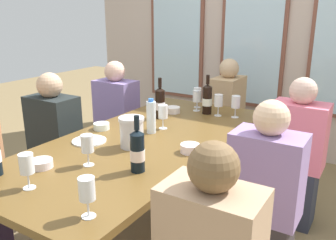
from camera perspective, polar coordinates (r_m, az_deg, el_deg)
ground_plane at (r=2.70m, az=-3.49°, el=-17.90°), size 12.00×12.00×0.00m
back_wall_with_windows at (r=4.09m, az=13.68°, el=15.21°), size 4.18×0.10×2.90m
dining_table at (r=2.38m, az=-3.78°, el=-4.60°), size 0.98×2.13×0.74m
white_plate_0 at (r=2.35m, az=-12.43°, el=-3.26°), size 0.22×0.22×0.01m
metal_pitcher at (r=2.19m, az=-5.80°, el=-1.91°), size 0.16×0.16×0.19m
wine_bottle_0 at (r=2.91m, az=6.26°, el=3.34°), size 0.08×0.08×0.32m
wine_bottle_2 at (r=1.85m, az=-4.90°, el=-4.89°), size 0.08×0.08×0.30m
wine_bottle_3 at (r=2.77m, az=-1.27°, el=2.76°), size 0.08×0.08×0.32m
tasting_bowl_0 at (r=2.57m, az=-10.49°, el=-0.96°), size 0.11×0.11×0.05m
tasting_bowl_1 at (r=2.94m, az=0.79°, el=1.62°), size 0.12×0.12×0.05m
tasting_bowl_2 at (r=2.04m, az=-19.52°, el=-6.57°), size 0.12×0.12×0.04m
tasting_bowl_3 at (r=2.12m, az=3.53°, el=-4.52°), size 0.12×0.12×0.05m
water_bottle at (r=2.43m, az=-2.70°, el=0.50°), size 0.06×0.06×0.24m
wine_glass_0 at (r=3.09m, az=4.72°, el=4.10°), size 0.07×0.07×0.17m
wine_glass_1 at (r=2.99m, az=4.61°, el=3.64°), size 0.07×0.07×0.17m
wine_glass_2 at (r=2.86m, az=8.04°, el=2.93°), size 0.07×0.07×0.17m
wine_glass_3 at (r=2.51m, az=-0.81°, el=1.15°), size 0.07×0.07×0.17m
wine_glass_4 at (r=1.48m, az=-12.80°, el=-10.78°), size 0.07×0.07×0.17m
wine_glass_5 at (r=1.79m, az=-21.60°, el=-6.61°), size 0.07×0.07×0.17m
wine_glass_6 at (r=1.96m, az=-12.73°, el=-3.79°), size 0.07×0.07×0.17m
wine_glass_7 at (r=2.84m, az=10.73°, el=2.67°), size 0.07×0.07×0.17m
seated_person_0 at (r=3.44m, az=-8.11°, el=-0.41°), size 0.38×0.24×1.11m
seated_person_1 at (r=2.78m, az=19.70°, el=-5.54°), size 0.38×0.24×1.11m
seated_person_4 at (r=2.93m, az=-17.46°, el=-4.12°), size 0.38×0.24×1.11m
seated_person_5 at (r=2.10m, az=15.05°, el=-12.55°), size 0.38×0.24×1.11m
seated_person_6 at (r=3.61m, az=9.32°, el=0.40°), size 0.24×0.38×1.11m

